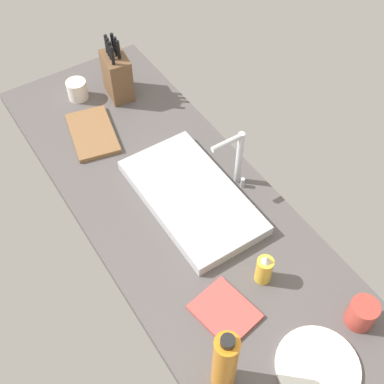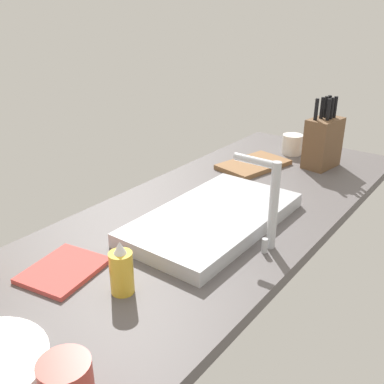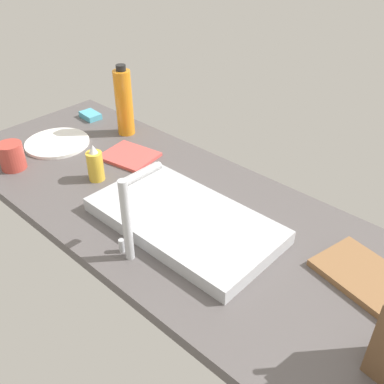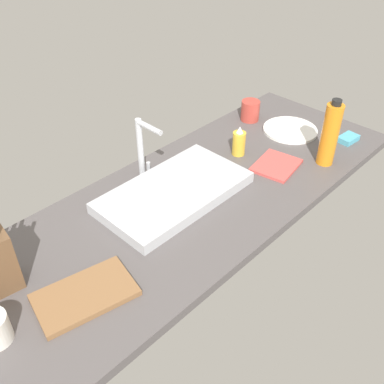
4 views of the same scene
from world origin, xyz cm
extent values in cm
cube|color=#514C4C|center=(0.00, 0.00, 1.75)|extent=(191.17, 66.16, 3.50)
cube|color=#B7BABF|center=(-1.32, 4.93, 5.59)|extent=(54.84, 29.90, 4.18)
cylinder|color=#B7BABF|center=(-0.20, 24.06, 15.53)|extent=(2.40, 2.40, 24.05)
cylinder|color=#B7BABF|center=(-0.20, 18.09, 26.55)|extent=(2.00, 11.93, 2.00)
cylinder|color=#B7BABF|center=(3.30, 24.06, 5.50)|extent=(1.60, 1.60, 4.00)
cube|color=brown|center=(-50.80, -10.06, 4.40)|extent=(30.35, 21.98, 1.80)
cylinder|color=gold|center=(37.43, 6.65, 8.53)|extent=(5.35, 5.35, 10.06)
cone|color=silver|center=(37.43, 6.65, 14.96)|extent=(2.94, 2.94, 2.80)
cylinder|color=orange|center=(56.62, -22.45, 16.19)|extent=(6.71, 6.71, 25.37)
cylinder|color=black|center=(56.62, -22.45, 29.97)|extent=(3.69, 3.69, 2.20)
cylinder|color=white|center=(68.59, 1.96, 4.10)|extent=(24.18, 24.18, 1.20)
cube|color=#CC4C47|center=(40.61, -10.30, 4.10)|extent=(20.74, 18.14, 1.20)
cylinder|color=#B23D33|center=(64.52, 21.86, 8.19)|extent=(8.55, 8.55, 9.38)
cube|color=#4CA3BC|center=(78.73, -21.03, 4.70)|extent=(9.48, 6.75, 2.40)
camera|label=1|loc=(91.73, -55.46, 145.29)|focal=47.02mm
camera|label=2|loc=(93.51, 68.47, 64.15)|focal=41.21mm
camera|label=3|loc=(-70.12, 75.74, 82.83)|focal=40.93mm
camera|label=4|loc=(-88.63, -88.23, 102.68)|focal=41.54mm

